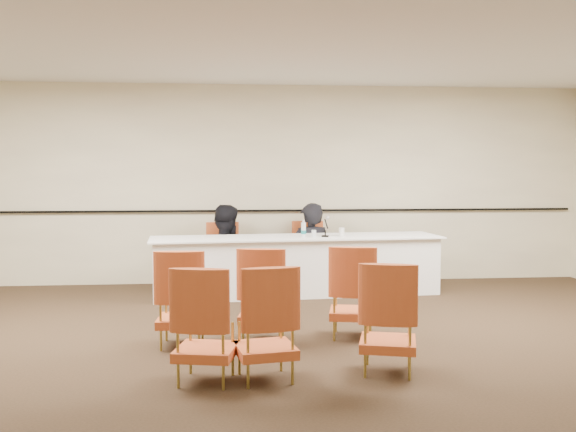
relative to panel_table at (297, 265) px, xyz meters
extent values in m
plane|color=black|center=(-0.45, -2.98, -0.40)|extent=(10.00, 10.00, 0.00)
plane|color=silver|center=(-0.45, -2.98, 2.60)|extent=(10.00, 10.00, 0.00)
cube|color=beige|center=(-0.45, 1.02, 1.10)|extent=(10.00, 0.04, 3.00)
cube|color=black|center=(-0.45, 0.98, 0.70)|extent=(9.80, 0.04, 0.03)
imported|color=black|center=(0.27, 0.60, -0.05)|extent=(0.72, 0.56, 1.76)
imported|color=black|center=(-1.01, 0.51, -0.03)|extent=(0.92, 0.78, 1.70)
cube|color=silver|center=(0.45, 0.02, 0.40)|extent=(0.31, 0.24, 0.00)
cylinder|color=silver|center=(0.22, -0.11, 0.45)|extent=(0.08, 0.08, 0.10)
cylinder|color=white|center=(0.62, -0.06, 0.46)|extent=(0.08, 0.08, 0.12)
camera|label=1|loc=(-0.96, -8.73, 1.30)|focal=40.00mm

